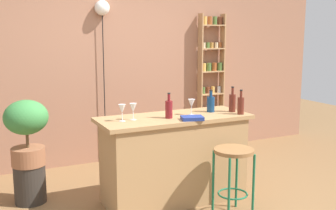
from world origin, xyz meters
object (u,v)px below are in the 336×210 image
Objects in this scene: bottle_spirits_clear at (232,102)px; plant_stool at (30,184)px; spice_shelf at (211,81)px; wine_glass_right at (122,109)px; cookbook at (192,118)px; pendant_globe_light at (102,11)px; potted_plant at (27,127)px; wine_glass_left at (191,104)px; bar_stool at (234,165)px; wine_glass_center at (133,108)px; bottle_soda_blue at (211,104)px; bottle_olive_oil at (241,105)px; bottle_sauce_amber at (169,109)px.

plant_stool is at bearing 162.52° from bottle_spirits_clear.
spice_shelf is 5.00× the size of plant_stool.
plant_stool is 2.44× the size of wine_glass_right.
cookbook is 0.10× the size of pendant_globe_light.
cookbook is at bearing -29.63° from potted_plant.
wine_glass_left reaches higher than cookbook.
plant_stool is at bearing 144.00° from wine_glass_right.
bar_stool is at bearing -32.11° from wine_glass_right.
potted_plant is at bearing 148.27° from wine_glass_center.
bottle_olive_oil reaches higher than bottle_soda_blue.
bottle_sauce_amber reaches higher than wine_glass_center.
pendant_globe_light reaches higher than bottle_olive_oil.
bar_stool is 4.00× the size of wine_glass_right.
bottle_spirits_clear reaches higher than wine_glass_right.
potted_plant is 1.68m from wine_glass_left.
bottle_olive_oil is 1.57× the size of wine_glass_left.
bar_stool is at bearing -34.00° from plant_stool.
wine_glass_right is (0.81, -0.59, 0.22)m from potted_plant.
wine_glass_right is at bearing -177.78° from bottle_soda_blue.
bar_stool is 0.69m from bottle_olive_oil.
bottle_olive_oil is at bearing -9.54° from wine_glass_right.
bar_stool is 0.79m from bottle_spirits_clear.
bottle_soda_blue is at bearing -64.57° from pendant_globe_light.
bottle_sauce_amber is (1.28, -0.65, 0.79)m from plant_stool.
potted_plant is at bearing 146.00° from bar_stool.
bottle_olive_oil is (0.76, -0.15, 0.00)m from bottle_sauce_amber.
wine_glass_left is (-0.48, 0.19, 0.02)m from bottle_olive_oil.
wine_glass_right is (-1.92, -1.52, -0.01)m from spice_shelf.
bottle_soda_blue is 0.32m from bottle_olive_oil.
spice_shelf is 2.97× the size of potted_plant.
wine_glass_right is at bearing -173.09° from wine_glass_center.
wine_glass_center is (-0.63, 0.03, 0.00)m from wine_glass_left.
bar_stool is 0.83m from bottle_sauce_amber.
wine_glass_right is at bearing 147.89° from bar_stool.
wine_glass_left is (1.56, -0.60, 0.22)m from potted_plant.
bottle_spirits_clear is 1.66× the size of wine_glass_left.
bar_stool is at bearing -73.98° from pendant_globe_light.
potted_plant reaches higher than cookbook.
bottle_spirits_clear is (-0.00, 0.15, 0.01)m from bottle_olive_oil.
wine_glass_center is at bearing 143.48° from bar_stool.
plant_stool is 0.59m from potted_plant.
plant_stool is at bearing 90.00° from potted_plant.
spice_shelf is at bearing 58.35° from bottle_soda_blue.
bottle_soda_blue is 0.23m from bottle_spirits_clear.
bottle_soda_blue is 0.27m from wine_glass_left.
plant_stool is at bearing -139.25° from pendant_globe_light.
bottle_spirits_clear reaches higher than bottle_soda_blue.
bar_stool is 2.66m from pendant_globe_light.
cookbook is (0.52, -0.25, -0.10)m from wine_glass_center.
pendant_globe_light is at bearing 120.18° from bottle_spirits_clear.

